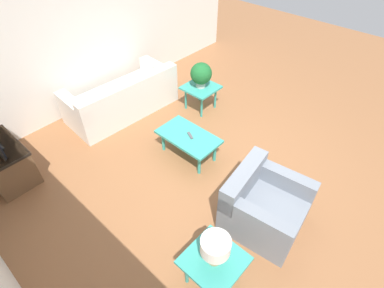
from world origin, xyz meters
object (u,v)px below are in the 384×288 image
at_px(sofa, 123,99).
at_px(side_table_plant, 201,90).
at_px(table_lamp, 215,248).
at_px(potted_plant, 201,74).
at_px(tv_stand_chest, 4,162).
at_px(armchair, 262,206).
at_px(coffee_table, 188,138).
at_px(side_table_lamp, 214,262).

xyz_separation_m(sofa, side_table_plant, (-1.00, -1.08, 0.13)).
bearing_deg(table_lamp, potted_plant, -46.65).
distance_m(side_table_plant, tv_stand_chest, 3.43).
height_order(armchair, coffee_table, armchair).
bearing_deg(side_table_plant, coffee_table, 122.79).
bearing_deg(tv_stand_chest, side_table_plant, -106.01).
height_order(sofa, tv_stand_chest, sofa).
height_order(sofa, coffee_table, sofa).
bearing_deg(coffee_table, side_table_lamp, 140.20).
bearing_deg(coffee_table, armchair, 169.53).
distance_m(side_table_plant, table_lamp, 3.39).
distance_m(tv_stand_chest, potted_plant, 3.46).
bearing_deg(table_lamp, tv_stand_chest, 14.41).
bearing_deg(side_table_lamp, coffee_table, -39.80).
bearing_deg(side_table_lamp, sofa, -22.56).
distance_m(side_table_lamp, tv_stand_chest, 3.37).
distance_m(tv_stand_chest, table_lamp, 3.40).
distance_m(sofa, coffee_table, 1.73).
xyz_separation_m(tv_stand_chest, table_lamp, (-3.27, -0.84, 0.41)).
bearing_deg(sofa, side_table_lamp, 70.55).
distance_m(coffee_table, potted_plant, 1.40).
relative_size(armchair, table_lamp, 2.77).
bearing_deg(side_table_lamp, tv_stand_chest, 14.41).
bearing_deg(side_table_lamp, armchair, -87.62).
relative_size(sofa, tv_stand_chest, 2.23).
bearing_deg(side_table_lamp, side_table_plant, -46.65).
height_order(coffee_table, table_lamp, table_lamp).
bearing_deg(sofa, armchair, 87.20).
xyz_separation_m(side_table_plant, tv_stand_chest, (0.95, 3.30, -0.10)).
bearing_deg(side_table_plant, table_lamp, 133.35).
relative_size(tv_stand_chest, table_lamp, 2.54).
bearing_deg(side_table_plant, tv_stand_chest, 73.99).
bearing_deg(sofa, coffee_table, 91.35).
xyz_separation_m(side_table_lamp, potted_plant, (2.32, -2.46, 0.33)).
bearing_deg(armchair, tv_stand_chest, 112.95).
bearing_deg(potted_plant, side_table_lamp, 133.35).
bearing_deg(coffee_table, table_lamp, 140.20).
height_order(side_table_lamp, table_lamp, table_lamp).
bearing_deg(armchair, sofa, 76.79).
xyz_separation_m(coffee_table, tv_stand_chest, (1.67, 2.17, -0.05)).
height_order(side_table_plant, potted_plant, potted_plant).
distance_m(potted_plant, table_lamp, 3.38).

